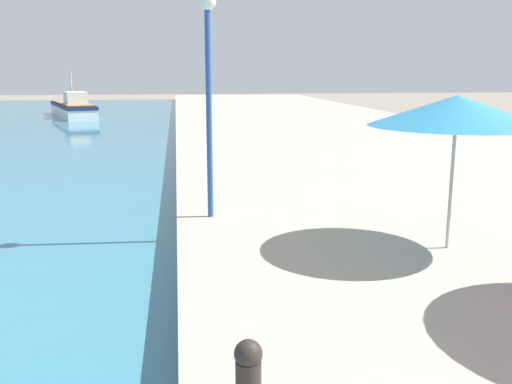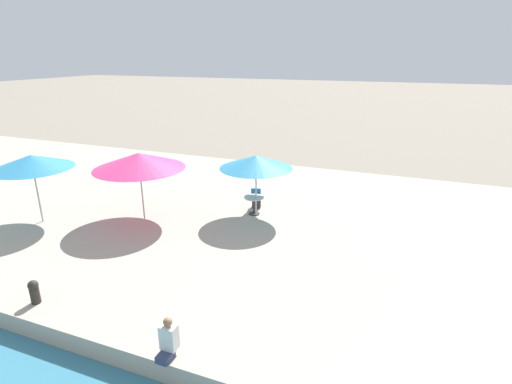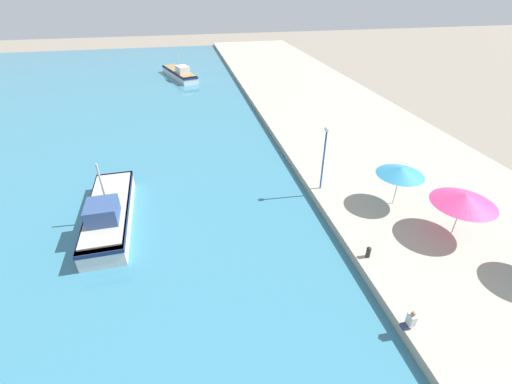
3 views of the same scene
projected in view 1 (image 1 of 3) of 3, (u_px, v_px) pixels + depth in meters
quay_promenade at (324, 133)px, 31.11m from camera, size 16.00×90.00×0.57m
fishing_boat_mid at (73, 108)px, 45.33m from camera, size 5.17×10.11×3.53m
cafe_umbrella_striped at (457, 111)px, 9.49m from camera, size 2.93×2.93×2.64m
mooring_bollard at (248, 371)px, 5.20m from camera, size 0.26×0.26×0.65m
lamppost at (208, 68)px, 11.50m from camera, size 0.36×0.36×4.56m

